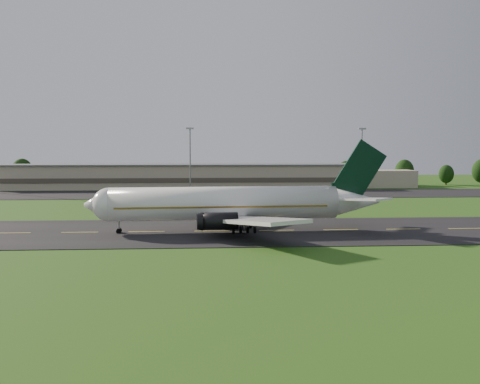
{
  "coord_description": "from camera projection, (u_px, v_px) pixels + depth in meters",
  "views": [
    {
      "loc": [
        10.04,
        -89.33,
        14.19
      ],
      "look_at": [
        16.21,
        8.0,
        6.0
      ],
      "focal_mm": 40.0,
      "sensor_mm": 36.0,
      "label": 1
    }
  ],
  "objects": [
    {
      "name": "ground",
      "position": [
        146.0,
        232.0,
        89.39
      ],
      "size": [
        360.0,
        360.0,
        0.0
      ],
      "primitive_type": "plane",
      "color": "#214A12",
      "rests_on": "ground"
    },
    {
      "name": "taxiway",
      "position": [
        146.0,
        232.0,
        89.39
      ],
      "size": [
        220.0,
        30.0,
        0.1
      ],
      "primitive_type": "cube",
      "color": "black",
      "rests_on": "ground"
    },
    {
      "name": "apron",
      "position": [
        173.0,
        194.0,
        160.99
      ],
      "size": [
        260.0,
        30.0,
        0.1
      ],
      "primitive_type": "cube",
      "color": "black",
      "rests_on": "ground"
    },
    {
      "name": "airliner",
      "position": [
        230.0,
        204.0,
        89.93
      ],
      "size": [
        51.3,
        42.12,
        15.57
      ],
      "rotation": [
        0.0,
        0.0,
        0.05
      ],
      "color": "white",
      "rests_on": "ground"
    },
    {
      "name": "terminal",
      "position": [
        196.0,
        177.0,
        185.11
      ],
      "size": [
        145.0,
        16.0,
        8.4
      ],
      "color": "#B6A88B",
      "rests_on": "ground"
    },
    {
      "name": "light_mast_centre",
      "position": [
        190.0,
        152.0,
        168.2
      ],
      "size": [
        2.4,
        1.2,
        20.35
      ],
      "color": "gray",
      "rests_on": "ground"
    },
    {
      "name": "light_mast_east",
      "position": [
        362.0,
        152.0,
        171.67
      ],
      "size": [
        2.4,
        1.2,
        20.35
      ],
      "color": "gray",
      "rests_on": "ground"
    },
    {
      "name": "tree_line",
      "position": [
        257.0,
        172.0,
        196.62
      ],
      "size": [
        197.06,
        9.64,
        10.18
      ],
      "color": "black",
      "rests_on": "ground"
    },
    {
      "name": "service_vehicle_a",
      "position": [
        116.0,
        192.0,
        160.6
      ],
      "size": [
        3.18,
        3.97,
        1.27
      ],
      "primitive_type": "imported",
      "rotation": [
        0.0,
        0.0,
        0.53
      ],
      "color": "#D0A00C",
      "rests_on": "apron"
    },
    {
      "name": "service_vehicle_b",
      "position": [
        109.0,
        191.0,
        165.52
      ],
      "size": [
        4.05,
        1.82,
        1.29
      ],
      "primitive_type": "imported",
      "rotation": [
        0.0,
        0.0,
        1.45
      ],
      "color": "#A5120B",
      "rests_on": "apron"
    },
    {
      "name": "service_vehicle_c",
      "position": [
        224.0,
        191.0,
        163.49
      ],
      "size": [
        3.72,
        5.67,
        1.45
      ],
      "primitive_type": "imported",
      "rotation": [
        0.0,
        0.0,
        -0.27
      ],
      "color": "silver",
      "rests_on": "apron"
    },
    {
      "name": "service_vehicle_d",
      "position": [
        297.0,
        191.0,
        164.61
      ],
      "size": [
        4.57,
        4.38,
        1.31
      ],
      "primitive_type": "imported",
      "rotation": [
        0.0,
        0.0,
        0.83
      ],
      "color": "#E6B20D",
      "rests_on": "apron"
    }
  ]
}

